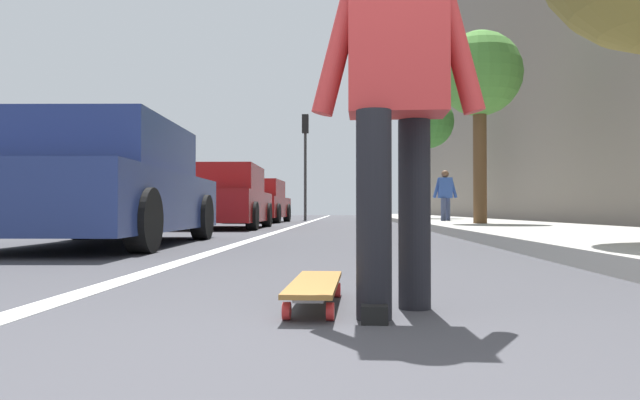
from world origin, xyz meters
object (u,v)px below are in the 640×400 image
(skateboard, at_px, (315,286))
(street_tree_far, at_px, (427,123))
(skater_person, at_px, (396,87))
(parked_car_near, at_px, (105,186))
(parked_car_far, at_px, (259,202))
(parked_car_mid, at_px, (224,199))
(traffic_light, at_px, (305,148))
(street_tree_mid, at_px, (479,77))
(pedestrian_distant, at_px, (445,194))

(skateboard, height_order, street_tree_far, street_tree_far)
(skater_person, bearing_deg, parked_car_near, 34.92)
(parked_car_near, bearing_deg, parked_car_far, 0.58)
(parked_car_mid, relative_size, traffic_light, 0.91)
(parked_car_near, xyz_separation_m, parked_car_far, (13.35, 0.14, -0.00))
(skateboard, bearing_deg, street_tree_mid, -16.78)
(skateboard, xyz_separation_m, parked_car_far, (17.71, 2.94, 0.62))
(parked_car_mid, bearing_deg, skateboard, -165.87)
(parked_car_mid, height_order, pedestrian_distant, pedestrian_distant)
(traffic_light, bearing_deg, street_tree_far, -130.53)
(parked_car_far, bearing_deg, parked_car_near, -179.42)
(skater_person, bearing_deg, street_tree_mid, -14.75)
(parked_car_mid, height_order, traffic_light, traffic_light)
(street_tree_mid, distance_m, pedestrian_distant, 4.06)
(skater_person, relative_size, pedestrian_distant, 1.08)
(street_tree_mid, relative_size, street_tree_far, 0.95)
(parked_car_mid, bearing_deg, street_tree_mid, -98.13)
(parked_car_mid, xyz_separation_m, parked_car_far, (6.81, 0.20, 0.02))
(parked_car_near, height_order, parked_car_far, same)
(skater_person, xyz_separation_m, street_tree_mid, (10.22, -2.69, 2.39))
(parked_car_far, bearing_deg, pedestrian_distant, -127.34)
(parked_car_near, distance_m, street_tree_far, 15.25)
(skater_person, height_order, parked_car_far, skater_person)
(skateboard, xyz_separation_m, street_tree_far, (18.16, -3.04, 3.45))
(skater_person, relative_size, parked_car_near, 0.37)
(skateboard, relative_size, street_tree_mid, 0.20)
(street_tree_far, bearing_deg, traffic_light, 49.47)
(skateboard, xyz_separation_m, parked_car_mid, (10.90, 2.74, 0.60))
(traffic_light, height_order, street_tree_mid, traffic_light)
(parked_car_near, xyz_separation_m, street_tree_far, (13.80, -5.84, 2.83))
(parked_car_mid, bearing_deg, parked_car_far, 1.66)
(parked_car_near, distance_m, traffic_light, 17.98)
(skater_person, height_order, street_tree_far, street_tree_far)
(parked_car_far, relative_size, street_tree_mid, 1.00)
(parked_car_near, height_order, street_tree_far, street_tree_far)
(parked_car_near, relative_size, parked_car_far, 1.03)
(parked_car_near, relative_size, street_tree_mid, 1.03)
(skateboard, distance_m, parked_car_near, 5.22)
(skater_person, bearing_deg, traffic_light, 5.03)
(parked_car_far, xyz_separation_m, street_tree_mid, (-7.64, -5.98, 2.61))
(skater_person, relative_size, street_tree_mid, 0.38)
(parked_car_mid, bearing_deg, traffic_light, -5.72)
(street_tree_far, height_order, pedestrian_distant, street_tree_far)
(street_tree_mid, height_order, pedestrian_distant, street_tree_mid)
(skateboard, height_order, parked_car_mid, parked_car_mid)
(traffic_light, xyz_separation_m, street_tree_mid, (-12.07, -4.65, 0.20))
(parked_car_mid, height_order, street_tree_far, street_tree_far)
(skateboard, distance_m, traffic_light, 22.40)
(skater_person, relative_size, parked_car_far, 0.38)
(skateboard, relative_size, parked_car_mid, 0.20)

